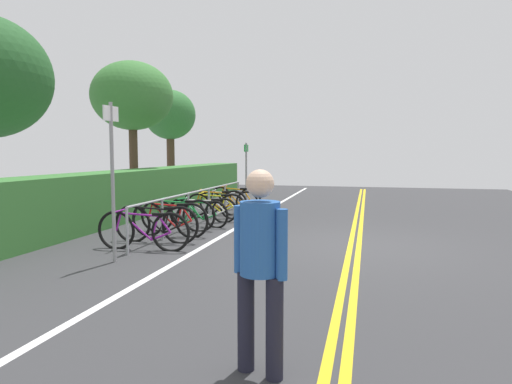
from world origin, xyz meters
The scene contains 21 objects.
ground_plane centered at (0.00, 0.00, -0.03)m, with size 30.37×13.54×0.05m, color #353538.
centre_line_yellow_inner centered at (0.00, -0.08, 0.00)m, with size 27.34×0.10×0.00m, color gold.
centre_line_yellow_outer centered at (0.00, 0.08, 0.00)m, with size 27.34×0.10×0.00m, color gold.
bike_lane_stripe_white centered at (0.00, 2.79, 0.00)m, with size 27.34×0.12×0.00m, color white.
bike_rack centered at (1.68, 3.84, 0.63)m, with size 6.96×0.05×0.86m.
bicycle_0 centered at (-1.34, 3.77, 0.36)m, with size 0.46×1.82×0.77m.
bicycle_1 centered at (-0.65, 3.85, 0.37)m, with size 0.46×1.78×0.79m.
bicycle_2 centered at (0.02, 3.87, 0.37)m, with size 0.46×1.76×0.78m.
bicycle_3 centered at (0.63, 3.95, 0.37)m, with size 0.50×1.69×0.78m.
bicycle_4 centered at (1.42, 3.79, 0.32)m, with size 0.56×1.72×0.70m.
bicycle_5 centered at (1.95, 3.83, 0.32)m, with size 0.64×1.67×0.68m.
bicycle_6 centered at (2.74, 3.79, 0.34)m, with size 0.46×1.67×0.73m.
bicycle_7 centered at (3.30, 3.99, 0.36)m, with size 0.54×1.79×0.77m.
bicycle_8 centered at (3.94, 3.78, 0.33)m, with size 0.46×1.77×0.70m.
bicycle_9 centered at (4.67, 3.80, 0.36)m, with size 0.48×1.75×0.76m.
pedestrian centered at (-5.34, 0.60, 0.95)m, with size 0.32×0.47×1.66m.
sign_post_near centered at (-2.29, 3.78, 1.54)m, with size 0.36×0.06×2.59m.
sign_post_far centered at (5.98, 3.80, 1.28)m, with size 0.36×0.06×2.11m.
hedge_backdrop centered at (3.18, 6.21, 0.65)m, with size 15.91×1.12×1.30m, color #387533.
tree_far_right centered at (4.43, 7.16, 3.57)m, with size 2.60×2.60×4.69m.
tree_extra centered at (8.56, 7.77, 3.28)m, with size 2.10×2.10×4.36m.
Camera 1 is at (-8.74, -0.22, 1.79)m, focal length 31.49 mm.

